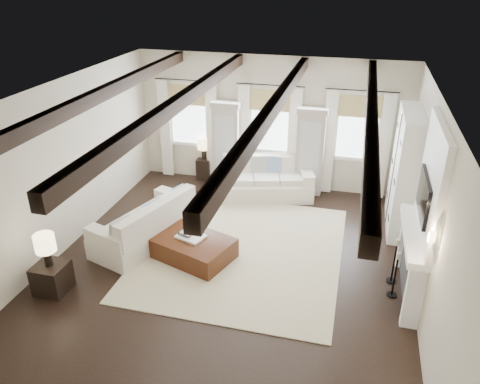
% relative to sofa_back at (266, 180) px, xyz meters
% --- Properties ---
extents(ground, '(7.50, 7.50, 0.00)m').
position_rel_sofa_back_xyz_m(ground, '(-0.06, -3.12, -0.38)').
color(ground, black).
rests_on(ground, ground).
extents(room_shell, '(6.54, 7.54, 3.22)m').
position_rel_sofa_back_xyz_m(room_shell, '(0.69, -2.22, 1.51)').
color(room_shell, beige).
rests_on(room_shell, ground).
extents(area_rug, '(3.77, 4.26, 0.02)m').
position_rel_sofa_back_xyz_m(area_rug, '(0.06, -2.56, -0.37)').
color(area_rug, beige).
rests_on(area_rug, ground).
extents(sofa_back, '(2.35, 1.51, 0.93)m').
position_rel_sofa_back_xyz_m(sofa_back, '(0.00, 0.00, 0.00)').
color(sofa_back, silver).
rests_on(sofa_back, ground).
extents(sofa_left, '(1.63, 2.39, 0.94)m').
position_rel_sofa_back_xyz_m(sofa_left, '(-1.85, -2.70, 0.00)').
color(sofa_left, silver).
rests_on(sofa_left, ground).
extents(ottoman, '(1.79, 1.43, 0.41)m').
position_rel_sofa_back_xyz_m(ottoman, '(-0.84, -2.98, -0.18)').
color(ottoman, black).
rests_on(ottoman, ground).
extents(tray, '(0.60, 0.52, 0.04)m').
position_rel_sofa_back_xyz_m(tray, '(-0.84, -2.95, 0.05)').
color(tray, white).
rests_on(tray, ottoman).
extents(book_lower, '(0.31, 0.27, 0.04)m').
position_rel_sofa_back_xyz_m(book_lower, '(-0.94, -2.91, 0.09)').
color(book_lower, '#262628').
rests_on(book_lower, tray).
extents(book_upper, '(0.26, 0.23, 0.03)m').
position_rel_sofa_back_xyz_m(book_upper, '(-0.92, -2.96, 0.12)').
color(book_upper, beige).
rests_on(book_upper, book_lower).
extents(side_table_front, '(0.52, 0.52, 0.52)m').
position_rel_sofa_back_xyz_m(side_table_front, '(-2.77, -4.54, -0.12)').
color(side_table_front, black).
rests_on(side_table_front, ground).
extents(lamp_front, '(0.34, 0.34, 0.58)m').
position_rel_sofa_back_xyz_m(lamp_front, '(-2.77, -4.54, 0.53)').
color(lamp_front, black).
rests_on(lamp_front, side_table_front).
extents(side_table_back, '(0.36, 0.36, 0.54)m').
position_rel_sofa_back_xyz_m(side_table_back, '(-1.74, 0.57, -0.11)').
color(side_table_back, black).
rests_on(side_table_back, ground).
extents(lamp_back, '(0.32, 0.32, 0.56)m').
position_rel_sofa_back_xyz_m(lamp_back, '(-1.74, 0.57, 0.53)').
color(lamp_back, black).
rests_on(lamp_back, side_table_back).
extents(candlestick_near, '(0.17, 0.17, 0.85)m').
position_rel_sofa_back_xyz_m(candlestick_near, '(2.84, -3.24, -0.03)').
color(candlestick_near, black).
rests_on(candlestick_near, ground).
extents(candlestick_far, '(0.18, 0.18, 0.86)m').
position_rel_sofa_back_xyz_m(candlestick_far, '(2.84, -2.84, -0.02)').
color(candlestick_far, black).
rests_on(candlestick_far, ground).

